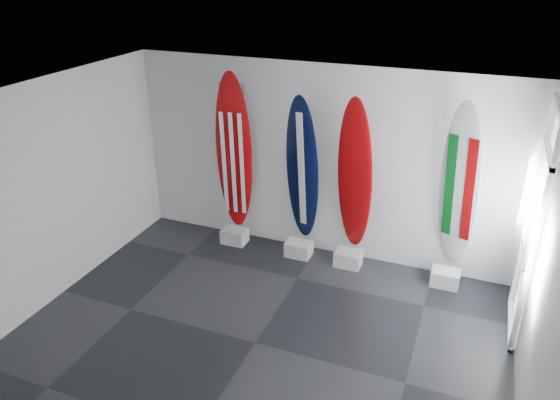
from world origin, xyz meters
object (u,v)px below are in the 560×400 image
at_px(surfboard_usa, 234,153).
at_px(surfboard_navy, 302,170).
at_px(surfboard_italy, 459,188).
at_px(surfboard_swiss, 355,176).

bearing_deg(surfboard_usa, surfboard_navy, -5.98).
distance_m(surfboard_navy, surfboard_italy, 2.26).
relative_size(surfboard_usa, surfboard_swiss, 1.07).
height_order(surfboard_usa, surfboard_italy, surfboard_usa).
height_order(surfboard_navy, surfboard_swiss, surfboard_swiss).
bearing_deg(surfboard_swiss, surfboard_navy, -169.43).
height_order(surfboard_swiss, surfboard_italy, surfboard_italy).
bearing_deg(surfboard_italy, surfboard_usa, -160.63).
bearing_deg(surfboard_navy, surfboard_usa, -171.61).
height_order(surfboard_usa, surfboard_navy, surfboard_usa).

